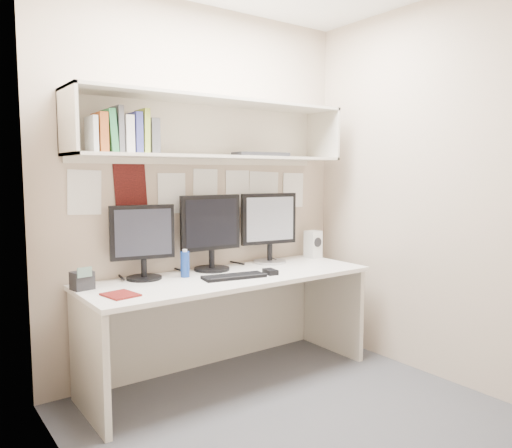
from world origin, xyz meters
TOP-DOWN VIEW (x-y plane):
  - floor at (0.00, 0.00)m, footprint 2.40×2.00m
  - wall_back at (0.00, 1.00)m, footprint 2.40×0.02m
  - wall_front at (0.00, -1.00)m, footprint 2.40×0.02m
  - wall_left at (-1.20, 0.00)m, footprint 0.02×2.00m
  - wall_right at (1.20, 0.00)m, footprint 0.02×2.00m
  - desk at (0.00, 0.65)m, footprint 2.00×0.70m
  - overhead_hutch at (0.00, 0.86)m, footprint 2.00×0.38m
  - pinned_papers at (0.00, 0.99)m, footprint 1.92×0.01m
  - monitor_left at (-0.52, 0.87)m, footprint 0.41×0.23m
  - monitor_center at (-0.01, 0.87)m, footprint 0.46×0.25m
  - monitor_right at (0.51, 0.87)m, footprint 0.46×0.25m
  - keyboard at (-0.03, 0.55)m, footprint 0.44×0.22m
  - mouse at (0.24, 0.50)m, footprint 0.09×0.12m
  - speaker at (0.94, 0.84)m, footprint 0.11×0.12m
  - blue_bottle at (-0.28, 0.76)m, footprint 0.06×0.06m
  - maroon_notebook at (-0.81, 0.52)m, footprint 0.19×0.22m
  - desk_phone at (-0.94, 0.80)m, footprint 0.13×0.12m
  - book_stack at (-0.67, 0.79)m, footprint 0.41×0.17m
  - hutch_tray at (0.36, 0.78)m, footprint 0.42×0.19m

SIDE VIEW (x-z plane):
  - floor at x=0.00m, z-range -0.01..0.01m
  - desk at x=0.00m, z-range 0.00..0.73m
  - maroon_notebook at x=-0.81m, z-range 0.73..0.74m
  - keyboard at x=-0.03m, z-range 0.73..0.75m
  - mouse at x=0.24m, z-range 0.73..0.76m
  - desk_phone at x=-0.94m, z-range 0.71..0.86m
  - blue_bottle at x=-0.28m, z-range 0.73..0.91m
  - speaker at x=0.94m, z-range 0.73..0.95m
  - monitor_left at x=-0.52m, z-range 0.75..1.24m
  - monitor_right at x=0.51m, z-range 0.75..1.28m
  - monitor_center at x=-0.01m, z-range 0.75..1.28m
  - pinned_papers at x=0.00m, z-range 1.01..1.49m
  - wall_back at x=0.00m, z-range 0.00..2.60m
  - wall_front at x=0.00m, z-range 0.00..2.60m
  - wall_left at x=-1.20m, z-range 0.00..2.60m
  - wall_right at x=1.20m, z-range 0.00..2.60m
  - hutch_tray at x=0.36m, z-range 1.54..1.57m
  - book_stack at x=-0.67m, z-range 1.52..1.80m
  - overhead_hutch at x=0.00m, z-range 1.52..1.92m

